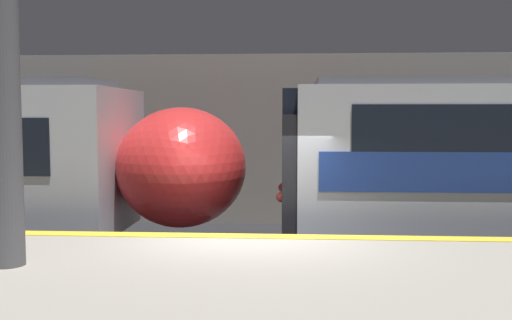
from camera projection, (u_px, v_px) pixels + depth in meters
The scene contains 3 objects.
ground_plane at pixel (249, 312), 8.64m from camera, with size 120.00×120.00×0.00m, color black.
station_rear_barrier at pixel (270, 139), 15.47m from camera, with size 50.00×0.15×4.38m.
support_pillar_near at pixel (3, 82), 6.64m from camera, with size 0.38×0.38×4.14m.
Camera 1 is at (0.65, -8.42, 2.85)m, focal length 42.00 mm.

